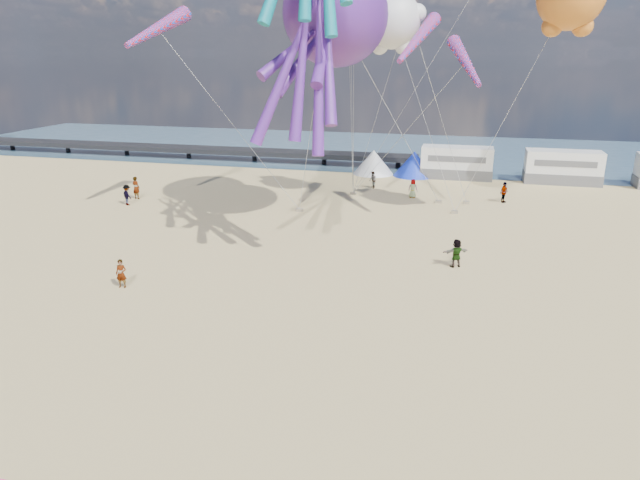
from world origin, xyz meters
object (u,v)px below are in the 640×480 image
Objects in this scene: motorhome_0 at (457,162)px; motorhome_1 at (563,167)px; beachgoer_2 at (127,195)px; sandbag_c at (455,212)px; beachgoer_4 at (456,253)px; beachgoer_0 at (413,188)px; standing_person at (121,274)px; sandbag_a at (299,210)px; sandbag_b at (438,202)px; sandbag_e at (353,193)px; beachgoer_1 at (373,180)px; sandbag_d at (466,202)px; beachgoer_3 at (504,192)px; windsock_left at (157,29)px; tent_white at (373,162)px; tent_blue at (414,164)px; windsock_mid at (418,39)px; kite_octopus_purple at (336,14)px; windsock_right at (466,62)px; beachgoer_5 at (136,188)px; kite_panda at (392,20)px.

motorhome_0 is 1.00× the size of motorhome_1.
beachgoer_2 is 25.39m from sandbag_c.
beachgoer_0 is at bearing -104.21° from beachgoer_4.
sandbag_c is at bearing 39.57° from standing_person.
standing_person reaches higher than sandbag_a.
sandbag_b is 7.27m from sandbag_e.
beachgoer_1 is 8.94m from sandbag_d.
windsock_left reaches higher than beachgoer_3.
tent_white is 6.36m from beachgoer_1.
sandbag_b is (2.92, -10.25, -1.09)m from tent_blue.
beachgoer_3 is 16.17m from beachgoer_4.
standing_person is at bearing -61.94° from windsock_left.
beachgoer_4 is (-8.92, -24.61, -0.69)m from motorhome_1.
windsock_mid reaches higher than tent_blue.
sandbag_a is 14.61m from kite_octopus_purple.
beachgoer_4 is at bearing -3.68° from beachgoer_1.
kite_octopus_purple is at bearing -157.45° from beachgoer_2.
tent_white is 0.73× the size of windsock_right.
tent_white reaches higher than beachgoer_3.
beachgoer_3 is 14.84m from windsock_mid.
sandbag_a is at bearing -50.50° from beachgoer_1.
beachgoer_5 is at bearing -48.71° from beachgoer_4.
sandbag_a is 1.00× the size of sandbag_e.
sandbag_c is 16.87m from kite_octopus_purple.
beachgoer_0 is at bearing 130.07° from sandbag_c.
windsock_mid reaches higher than motorhome_0.
beachgoer_4 is 12.75m from windsock_right.
beachgoer_5 is at bearing 153.58° from windsock_left.
windsock_mid is at bearing 167.64° from beachgoer_3.
motorhome_0 is at bearing 63.13° from kite_panda.
beachgoer_0 is 0.24× the size of windsock_mid.
beachgoer_3 is (7.22, 0.17, 0.05)m from beachgoer_0.
windsock_right reaches higher than tent_white.
motorhome_1 reaches higher than tent_blue.
beachgoer_2 is at bearing 167.88° from windsock_left.
beachgoer_2 is at bearing 111.42° from standing_person.
motorhome_0 reaches higher than sandbag_b.
beachgoer_1 is 0.22× the size of kite_panda.
beachgoer_3 is 3.33× the size of sandbag_a.
tent_white is 18.31m from kite_panda.
beachgoer_5 reaches higher than sandbag_a.
beachgoer_0 is 17.19m from kite_octopus_purple.
motorhome_1 is 1.02× the size of windsock_left.
beachgoer_3 is at bearing 59.16° from windsock_mid.
sandbag_a and sandbag_d have the same top height.
sandbag_a is (4.71, 16.37, -0.64)m from standing_person.
beachgoer_1 is 0.92× the size of beachgoer_2.
tent_blue is at bearing -75.27° from beachgoer_0.
sandbag_e is (-4.26, -9.09, -1.09)m from tent_blue.
beachgoer_1 reaches higher than sandbag_d.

